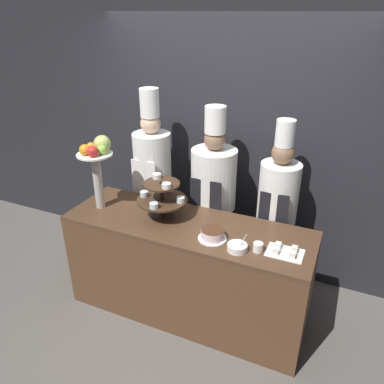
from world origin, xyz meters
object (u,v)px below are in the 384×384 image
serving_bowl_near (237,247)px  tiered_stand (162,196)px  cake_round (212,234)px  cake_square_tray (285,251)px  chef_center_right (277,207)px  cup_white (258,247)px  fruit_pedestal (97,158)px  chef_center_left (213,194)px  chef_left (153,176)px

serving_bowl_near → tiered_stand: bearing=163.3°
cake_round → cake_square_tray: (0.55, 0.04, -0.03)m
serving_bowl_near → chef_center_right: bearing=79.9°
cup_white → cake_square_tray: cup_white is taller
fruit_pedestal → chef_center_right: (1.44, 0.56, -0.43)m
cake_square_tray → chef_center_right: chef_center_right is taller
cake_square_tray → chef_center_right: (-0.20, 0.62, 0.01)m
cake_round → cake_square_tray: size_ratio=0.84×
cake_square_tray → serving_bowl_near: serving_bowl_near is taller
serving_bowl_near → chef_center_left: size_ratio=0.09×
serving_bowl_near → chef_center_right: 0.74m
cake_square_tray → chef_center_left: (-0.80, 0.62, 0.03)m
fruit_pedestal → cake_round: fruit_pedestal is taller
cup_white → chef_left: chef_left is taller
fruit_pedestal → chef_center_left: (0.84, 0.56, -0.42)m
cake_round → chef_left: chef_left is taller
cake_round → cup_white: bearing=-2.9°
cup_white → chef_center_left: (-0.61, 0.68, 0.01)m
cup_white → cake_square_tray: bearing=16.9°
cake_square_tray → cup_white: bearing=-163.1°
fruit_pedestal → cake_round: (1.09, -0.09, -0.42)m
chef_left → serving_bowl_near: bearing=-33.2°
fruit_pedestal → cake_square_tray: fruit_pedestal is taller
chef_left → fruit_pedestal: bearing=-109.8°
cake_round → serving_bowl_near: size_ratio=1.45×
chef_left → cup_white: bearing=-28.4°
serving_bowl_near → chef_left: size_ratio=0.08×
fruit_pedestal → chef_center_right: bearing=21.3°
fruit_pedestal → chef_left: 0.70m
fruit_pedestal → serving_bowl_near: 1.39m
cake_square_tray → chef_center_right: size_ratio=0.15×
tiered_stand → chef_center_right: bearing=30.3°
cake_round → cup_white: size_ratio=3.09×
chef_left → chef_center_right: bearing=-0.0°
fruit_pedestal → cake_square_tray: 1.70m
chef_center_left → chef_center_right: (0.60, 0.00, -0.01)m
fruit_pedestal → cake_round: bearing=-4.9°
fruit_pedestal → chef_center_right: 1.61m
cake_square_tray → cake_round: bearing=-176.0°
chef_center_left → chef_center_right: bearing=0.0°
cup_white → chef_left: (-1.25, 0.68, 0.07)m
chef_left → chef_center_right: 1.24m
chef_center_left → cup_white: bearing=-47.9°
tiered_stand → chef_center_right: size_ratio=0.25×
chef_left → chef_center_right: (1.24, -0.00, -0.08)m
chef_center_left → tiered_stand: bearing=-117.8°
fruit_pedestal → chef_center_right: size_ratio=0.38×
cake_round → chef_center_right: chef_center_right is taller
chef_center_right → chef_left: bearing=180.0°
chef_left → cake_round: bearing=-36.5°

